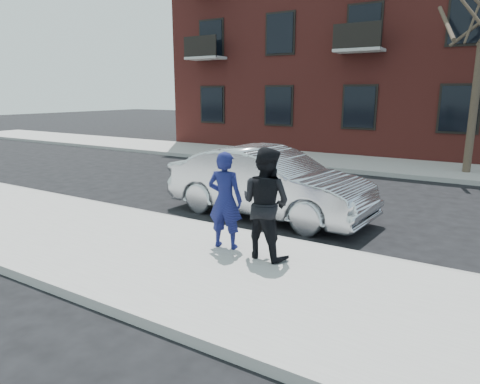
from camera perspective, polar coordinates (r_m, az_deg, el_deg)
The scene contains 9 objects.
ground at distance 8.14m, azimuth -13.09°, elevation -7.36°, with size 100.00×100.00×0.00m, color black.
near_sidewalk at distance 7.95m, azimuth -14.38°, elevation -7.36°, with size 50.00×3.50×0.15m, color #9B9893.
near_curb at distance 9.21m, azimuth -6.35°, elevation -4.17°, with size 50.00×0.10×0.15m, color #999691.
far_sidewalk at distance 17.70m, azimuth 13.31°, elevation 3.90°, with size 50.00×3.50×0.15m, color #9B9893.
far_curb at distance 16.02m, azimuth 11.25°, elevation 3.06°, with size 50.00×0.10×0.15m, color #999691.
apartment_building at distance 23.85m, azimuth 24.53°, elevation 20.09°, with size 24.30×10.30×12.30m.
silver_sedan at distance 9.79m, azimuth 3.75°, elevation 1.25°, with size 1.68×4.81×1.59m, color #B7BABF.
man_hoodie at distance 7.34m, azimuth -2.00°, elevation -1.10°, with size 0.68×0.53×1.69m.
man_peacoat at distance 6.91m, azimuth 3.42°, elevation -1.50°, with size 0.96×0.79×1.82m.
Camera 1 is at (5.44, -5.36, 2.80)m, focal length 32.00 mm.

